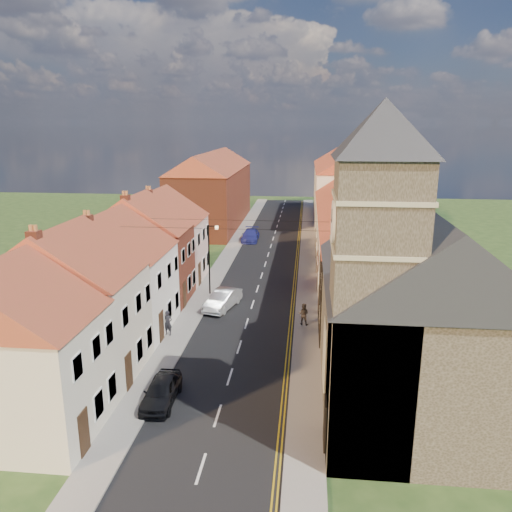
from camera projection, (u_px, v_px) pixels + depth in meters
The scene contains 24 objects.
ground at pixel (210, 440), 23.20m from camera, with size 160.00×160.00×0.00m, color #405926.
road at pixel (265, 264), 52.02m from camera, with size 7.00×90.00×0.02m, color black.
pavement_left at pixel (224, 263), 52.45m from camera, with size 1.80×90.00×0.12m, color gray.
pavement_right at pixel (308, 265), 51.57m from camera, with size 1.80×90.00×0.12m, color gray.
church at pixel (412, 304), 23.94m from camera, with size 11.25×14.25×15.20m.
cottage_r_tudor at pixel (381, 275), 33.32m from camera, with size 8.30×5.20×9.00m.
cottage_r_white_near at pixel (372, 254), 38.50m from camera, with size 8.30×6.00×9.00m.
cottage_r_cream_mid at pixel (365, 239), 43.69m from camera, with size 8.30×5.20×9.00m.
cottage_r_pink at pixel (359, 226), 48.88m from camera, with size 8.30×6.00×9.00m.
cottage_r_white_far at pixel (354, 216), 54.07m from camera, with size 8.30×5.20×9.00m.
cottage_r_cream_far at pixel (350, 208), 59.26m from camera, with size 8.30×6.00×9.00m.
cottage_l_brick_near at pixel (6, 347), 22.76m from camera, with size 8.30×5.70×8.80m.
cottage_l_cream at pixel (66, 301), 28.29m from camera, with size 8.30×6.30×9.10m.
cottage_l_white at pixel (109, 271), 34.48m from camera, with size 8.30×6.90×8.80m.
cottage_l_brick_mid at pixel (138, 248), 40.30m from camera, with size 8.30×5.70×9.10m.
cottage_l_pink at pixel (159, 234), 45.92m from camera, with size 8.30×6.30×8.80m.
block_right_far at pixel (342, 186), 73.75m from camera, with size 8.30×24.20×10.50m.
block_left_far at pixel (212, 188), 70.81m from camera, with size 8.30×24.20×10.50m.
lamppost at pixel (210, 255), 41.89m from camera, with size 0.88×0.15×6.00m.
car_near at pixel (161, 391), 26.16m from camera, with size 1.60×3.97×1.35m, color black.
car_mid at pixel (223, 300), 39.51m from camera, with size 1.56×4.48×1.48m, color silver.
car_far at pixel (250, 235), 62.21m from camera, with size 2.00×4.91×1.43m, color navy.
pedestrian_left at pixel (168, 323), 34.21m from camera, with size 0.64×0.42×1.75m, color #222127.
pedestrian_right at pixel (303, 314), 36.03m from camera, with size 0.78×0.60×1.59m, color #2A2422.
Camera 1 is at (4.22, -19.87, 14.28)m, focal length 35.00 mm.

